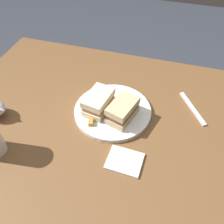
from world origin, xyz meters
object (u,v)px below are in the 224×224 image
Objects in this scene: sandwich_half_right at (123,111)px; fork at (193,108)px; plate at (113,111)px; napkin at (125,161)px; sandwich_half_left at (98,102)px.

fork is (0.24, 0.13, -0.05)m from sandwich_half_right.
sandwich_half_right is (0.04, -0.03, 0.04)m from plate.
fork is at bearing 57.29° from napkin.
sandwich_half_right reaches higher than fork.
fork is (0.34, 0.12, -0.05)m from sandwich_half_left.
sandwich_half_left is at bearing 170.20° from sandwich_half_right.
sandwich_half_left is at bearing 128.85° from napkin.
napkin is (0.15, -0.18, -0.05)m from sandwich_half_left.
sandwich_half_right is 0.28m from fork.
sandwich_half_left is 0.75× the size of fork.
sandwich_half_left is 0.24m from napkin.
napkin is 0.36m from fork.
napkin reaches higher than fork.
napkin is (0.05, -0.17, -0.05)m from sandwich_half_right.
napkin is (0.10, -0.19, -0.00)m from plate.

